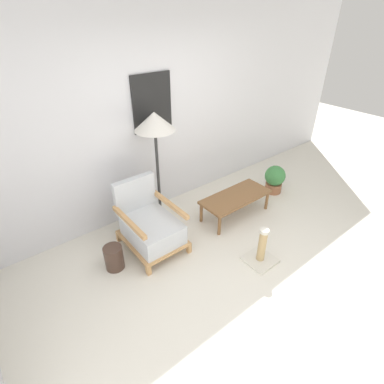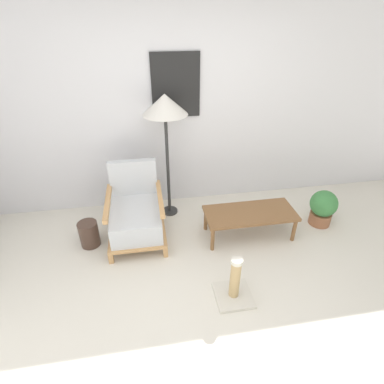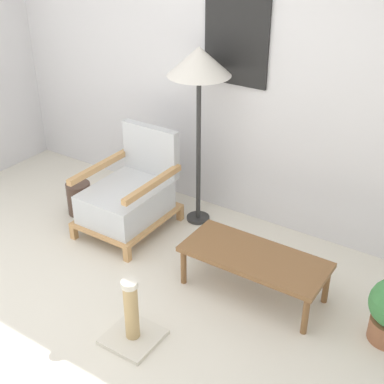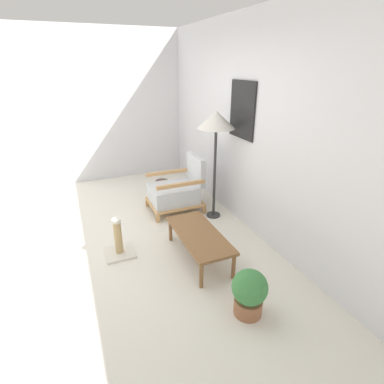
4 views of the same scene
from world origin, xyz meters
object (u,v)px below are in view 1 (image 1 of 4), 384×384
Objects in this scene: armchair at (150,225)px; scratching_post at (261,252)px; coffee_table at (236,198)px; potted_plant at (275,178)px; floor_lamp at (155,125)px; vase at (114,258)px.

scratching_post is (0.86, -1.05, -0.17)m from armchair.
armchair is 1.76× the size of scratching_post.
potted_plant reaches higher than coffee_table.
coffee_table is at bearing -8.80° from armchair.
floor_lamp is 3.37× the size of potted_plant.
armchair is 0.57m from vase.
scratching_post is at bearing -50.52° from armchair.
floor_lamp is 3.25× the size of scratching_post.
scratching_post is (0.44, -1.47, -1.23)m from floor_lamp.
potted_plant is at bearing -3.46° from armchair.
potted_plant is 0.97× the size of scratching_post.
armchair is 1.37m from scratching_post.
floor_lamp is 1.97m from scratching_post.
vase is 1.71m from scratching_post.
floor_lamp reaches higher than scratching_post.
coffee_table is (0.87, -0.62, -1.09)m from floor_lamp.
vase is at bearing 145.00° from scratching_post.
scratching_post is at bearing -146.57° from potted_plant.
coffee_table is 0.96m from scratching_post.
armchair is 1.82× the size of potted_plant.
armchair reaches higher than scratching_post.
armchair reaches higher than vase.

